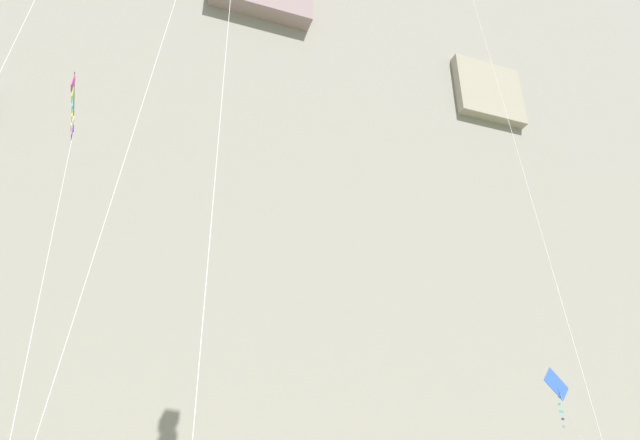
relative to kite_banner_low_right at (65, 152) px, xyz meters
The scene contains 3 objects.
cliff_face 53.63m from the kite_banner_low_right, 75.86° to the left, with size 180.00×24.31×83.67m.
kite_banner_low_right is the anchor object (origin of this frame).
kite_diamond_high_center 33.40m from the kite_banner_low_right, 30.16° to the left, with size 2.55×2.85×11.21m.
Camera 1 is at (-8.71, -0.67, 3.44)m, focal length 31.24 mm.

